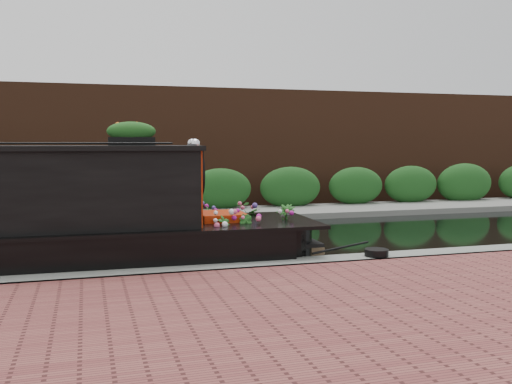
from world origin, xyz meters
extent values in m
plane|color=black|center=(0.00, 0.00, 0.00)|extent=(80.00, 80.00, 0.00)
cube|color=slate|center=(0.00, -3.30, 0.00)|extent=(40.00, 0.60, 0.50)
cube|color=brown|center=(0.00, -7.00, 0.00)|extent=(40.00, 7.00, 0.50)
cube|color=slate|center=(0.00, 4.20, 0.00)|extent=(40.00, 2.40, 0.34)
cube|color=#1A4A19|center=(0.00, 5.10, 0.00)|extent=(40.00, 1.10, 2.80)
cube|color=#4B2919|center=(0.00, 7.20, 0.00)|extent=(40.00, 1.00, 8.00)
cube|color=#BC2B07|center=(-0.04, -2.02, 1.39)|extent=(0.10, 1.71, 1.32)
cube|color=black|center=(-1.34, -2.89, 1.47)|extent=(0.88, 0.05, 0.54)
cube|color=#BC2B07|center=(0.47, -2.02, 0.68)|extent=(0.81, 0.90, 0.49)
sphere|color=white|center=(-0.03, -2.15, 2.16)|extent=(0.18, 0.18, 0.18)
sphere|color=white|center=(-0.03, -1.88, 2.16)|extent=(0.18, 0.18, 0.18)
cube|color=black|center=(-1.09, -2.02, 2.20)|extent=(0.78, 0.28, 0.14)
ellipsoid|color=#CE6216|center=(-1.09, -2.02, 2.39)|extent=(0.85, 0.28, 0.23)
imported|color=#20551C|center=(0.38, -2.60, 0.70)|extent=(0.33, 0.31, 0.51)
imported|color=#20551C|center=(0.79, -2.58, 0.69)|extent=(0.36, 0.35, 0.51)
imported|color=#20551C|center=(1.16, -1.38, 0.72)|extent=(0.51, 0.44, 0.57)
imported|color=#20551C|center=(1.60, -2.25, 0.75)|extent=(0.49, 0.49, 0.62)
imported|color=#20551C|center=(0.41, -1.30, 0.71)|extent=(0.32, 0.34, 0.53)
cylinder|color=#846445|center=(2.26, -2.02, 0.15)|extent=(0.31, 0.36, 0.31)
cylinder|color=black|center=(2.87, -3.32, 0.31)|extent=(0.41, 0.41, 0.12)
camera|label=1|loc=(-1.85, -11.92, 2.19)|focal=40.00mm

